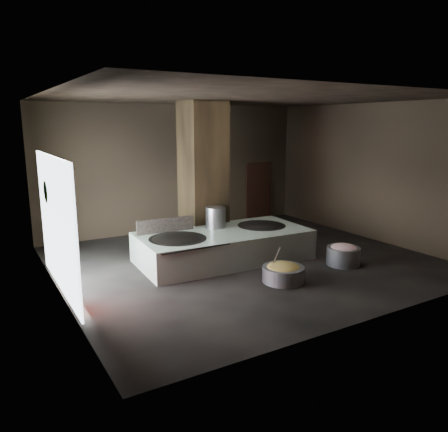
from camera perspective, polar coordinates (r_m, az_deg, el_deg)
floor at (r=12.57m, az=2.66°, el=-6.02°), size 10.00×9.00×0.10m
ceiling at (r=11.97m, az=2.88°, el=15.42°), size 10.00×9.00×0.10m
back_wall at (r=16.02m, az=-6.25°, el=6.27°), size 10.00×0.10×4.50m
front_wall at (r=8.67m, az=19.50°, el=0.76°), size 10.00×0.10×4.50m
left_wall at (r=10.22m, az=-21.66°, el=2.22°), size 0.10×9.00×4.50m
right_wall at (r=15.40m, az=18.75°, el=5.47°), size 0.10×9.00×4.50m
pillar at (r=13.53m, az=-2.75°, el=5.27°), size 1.20×1.20×4.50m
hearth_platform at (r=12.47m, az=-0.04°, el=-3.89°), size 4.92×2.53×0.84m
platform_cap at (r=12.37m, az=-0.05°, el=-2.12°), size 4.71×2.26×0.03m
wok_left at (r=11.70m, az=-6.06°, el=-3.36°), size 1.52×1.52×0.42m
wok_left_rim at (r=11.68m, az=-6.07°, el=-3.03°), size 1.55×1.55×0.05m
wok_right at (r=13.14m, az=4.92°, el=-1.61°), size 1.41×1.41×0.40m
wok_right_rim at (r=13.13m, az=4.93°, el=-1.32°), size 1.45×1.45×0.05m
stock_pot at (r=12.79m, az=-1.10°, el=-0.21°), size 0.59×0.59×0.63m
splash_guard at (r=12.34m, az=-7.64°, el=-1.24°), size 1.68×0.14×0.42m
cook at (r=14.50m, az=-0.27°, el=0.40°), size 0.79×0.66×1.83m
veg_basin at (r=10.96m, az=7.74°, el=-7.52°), size 1.38×1.38×0.38m
veg_fill at (r=10.91m, az=7.77°, el=-6.74°), size 0.85×0.85×0.26m
ladle at (r=10.87m, az=6.68°, el=-5.67°), size 0.03×0.41×0.74m
meat_basin at (r=12.54m, az=15.30°, el=-5.05°), size 1.14×1.14×0.50m
meat_fill at (r=12.48m, az=15.35°, el=-4.17°), size 0.76×0.76×0.29m
doorway_near at (r=16.62m, az=-2.25°, el=2.53°), size 1.18×0.08×2.38m
doorway_near_glow at (r=16.56m, az=-1.45°, el=2.33°), size 0.76×0.04×1.80m
doorway_far at (r=17.86m, az=4.55°, el=3.17°), size 1.18×0.08×2.38m
doorway_far_glow at (r=17.93m, az=3.50°, el=3.06°), size 0.74×0.04×1.76m
left_opening at (r=10.55m, az=-21.03°, el=-1.05°), size 0.04×4.20×3.10m
pavilion_sliver at (r=9.52m, az=-18.91°, el=-6.95°), size 0.05×0.90×1.70m
tree_silhouette at (r=11.53m, az=-21.71°, el=2.99°), size 0.28×1.10×1.10m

